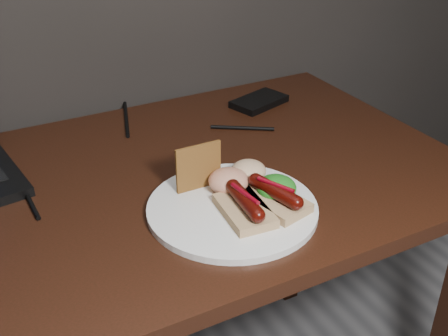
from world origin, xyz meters
name	(u,v)px	position (x,y,z in m)	size (l,w,h in m)	color
desk	(104,236)	(0.00, 1.38, 0.66)	(1.40, 0.70, 0.75)	black
hard_drive	(259,101)	(0.47, 1.60, 0.76)	(0.13, 0.08, 0.02)	black
desk_cables	(50,165)	(-0.05, 1.53, 0.75)	(0.98, 0.43, 0.01)	black
plate	(232,208)	(0.19, 1.22, 0.76)	(0.29, 0.29, 0.01)	white
bread_sausage_center	(245,206)	(0.19, 1.19, 0.78)	(0.08, 0.12, 0.04)	#D7B97E
bread_sausage_right	(275,197)	(0.25, 1.19, 0.78)	(0.09, 0.13, 0.04)	#D7B97E
crispbread	(199,167)	(0.16, 1.30, 0.80)	(0.09, 0.01, 0.09)	olive
salad_greens	(276,188)	(0.27, 1.21, 0.78)	(0.07, 0.07, 0.04)	#115410
salsa_mound	(229,181)	(0.20, 1.27, 0.78)	(0.07, 0.07, 0.04)	#A71011
coleslaw_mound	(249,171)	(0.25, 1.29, 0.78)	(0.06, 0.06, 0.04)	beige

